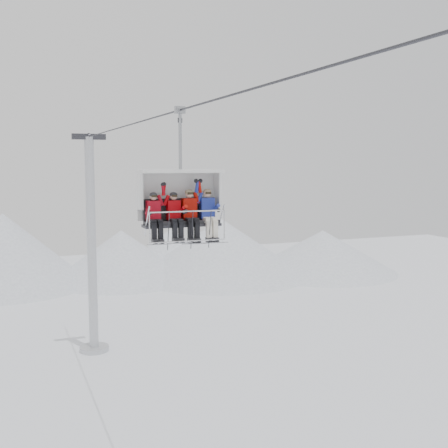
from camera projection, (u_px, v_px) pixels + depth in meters
name	position (u px, v px, depth m)	size (l,w,h in m)	color
ridgeline	(43.00, 258.00, 52.80)	(72.00, 21.00, 7.00)	white
lift_tower_right	(92.00, 260.00, 34.54)	(2.00, 1.80, 13.48)	#B2B5BA
haul_cable	(224.00, 97.00, 13.41)	(0.06, 0.06, 50.00)	#303035
chairlift_carrier	(179.00, 197.00, 17.09)	(2.52, 1.17, 3.98)	black
skier_far_left	(154.00, 215.00, 16.54)	(0.40, 1.69, 1.60)	#A70918
skier_center_left	(175.00, 215.00, 16.76)	(0.40, 1.69, 1.59)	#A90309
skier_center_right	(190.00, 213.00, 16.95)	(0.43, 1.69, 1.70)	#A60D04
skier_far_right	(208.00, 212.00, 17.16)	(0.43, 1.69, 1.70)	#202F96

